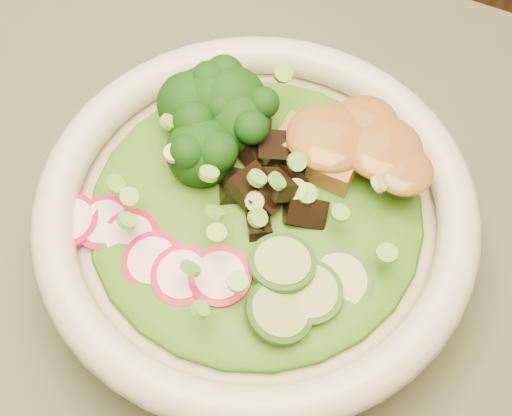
% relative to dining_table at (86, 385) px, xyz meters
% --- Properties ---
extents(dining_table, '(1.20, 0.80, 0.75)m').
position_rel_dining_table_xyz_m(dining_table, '(0.00, 0.00, 0.00)').
color(dining_table, black).
rests_on(dining_table, ground).
extents(salad_bowl, '(0.27, 0.27, 0.07)m').
position_rel_dining_table_xyz_m(salad_bowl, '(0.10, 0.11, 0.15)').
color(salad_bowl, silver).
rests_on(salad_bowl, dining_table).
extents(lettuce_bed, '(0.20, 0.20, 0.02)m').
position_rel_dining_table_xyz_m(lettuce_bed, '(0.10, 0.11, 0.17)').
color(lettuce_bed, '#316715').
rests_on(lettuce_bed, salad_bowl).
extents(broccoli_florets, '(0.10, 0.09, 0.04)m').
position_rel_dining_table_xyz_m(broccoli_florets, '(0.04, 0.14, 0.19)').
color(broccoli_florets, black).
rests_on(broccoli_florets, salad_bowl).
extents(radish_slices, '(0.12, 0.07, 0.02)m').
position_rel_dining_table_xyz_m(radish_slices, '(0.06, 0.05, 0.18)').
color(radish_slices, '#A80C3E').
rests_on(radish_slices, salad_bowl).
extents(cucumber_slices, '(0.09, 0.09, 0.04)m').
position_rel_dining_table_xyz_m(cucumber_slices, '(0.15, 0.07, 0.19)').
color(cucumber_slices, '#83AD60').
rests_on(cucumber_slices, salad_bowl).
extents(mushroom_heap, '(0.09, 0.09, 0.04)m').
position_rel_dining_table_xyz_m(mushroom_heap, '(0.10, 0.12, 0.19)').
color(mushroom_heap, black).
rests_on(mushroom_heap, salad_bowl).
extents(tofu_cubes, '(0.10, 0.08, 0.04)m').
position_rel_dining_table_xyz_m(tofu_cubes, '(0.13, 0.16, 0.19)').
color(tofu_cubes, olive).
rests_on(tofu_cubes, salad_bowl).
extents(peanut_sauce, '(0.07, 0.06, 0.02)m').
position_rel_dining_table_xyz_m(peanut_sauce, '(0.13, 0.16, 0.20)').
color(peanut_sauce, brown).
rests_on(peanut_sauce, tofu_cubes).
extents(scallion_garnish, '(0.19, 0.19, 0.02)m').
position_rel_dining_table_xyz_m(scallion_garnish, '(0.10, 0.11, 0.20)').
color(scallion_garnish, '#63B13E').
rests_on(scallion_garnish, salad_bowl).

